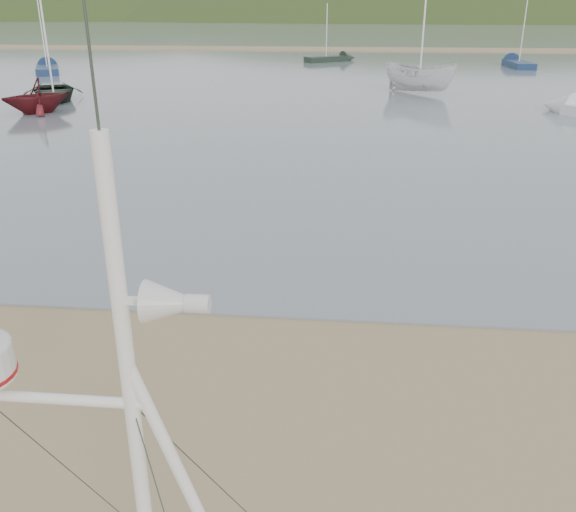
# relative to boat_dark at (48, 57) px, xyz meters

# --- Properties ---
(ground) EXTENTS (560.00, 560.00, 0.00)m
(ground) POSITION_rel_boat_dark_xyz_m (13.79, -28.00, -2.36)
(ground) COLOR #88704E
(ground) RESTS_ON ground
(water) EXTENTS (560.00, 256.00, 0.04)m
(water) POSITION_rel_boat_dark_xyz_m (13.79, 104.00, -2.34)
(water) COLOR slate
(water) RESTS_ON ground
(sandbar) EXTENTS (560.00, 7.00, 0.07)m
(sandbar) POSITION_rel_boat_dark_xyz_m (13.79, 42.00, -2.28)
(sandbar) COLOR #88704E
(sandbar) RESTS_ON water
(hill_ridge) EXTENTS (620.00, 180.00, 80.00)m
(hill_ridge) POSITION_rel_boat_dark_xyz_m (32.31, 207.00, -22.06)
(hill_ridge) COLOR #243616
(hill_ridge) RESTS_ON ground
(far_cottages) EXTENTS (294.40, 6.30, 8.00)m
(far_cottages) POSITION_rel_boat_dark_xyz_m (16.79, 168.00, 1.64)
(far_cottages) COLOR silver
(far_cottages) RESTS_ON ground
(boat_dark) EXTENTS (3.38, 2.39, 4.64)m
(boat_dark) POSITION_rel_boat_dark_xyz_m (0.00, 0.00, 0.00)
(boat_dark) COLOR black
(boat_dark) RESTS_ON water
(boat_red) EXTENTS (3.13, 3.14, 3.19)m
(boat_red) POSITION_rel_boat_dark_xyz_m (1.13, -4.19, -0.72)
(boat_red) COLOR #581418
(boat_red) RESTS_ON water
(boat_white) EXTENTS (2.55, 2.54, 4.77)m
(boat_white) POSITION_rel_boat_dark_xyz_m (20.51, 4.89, 0.07)
(boat_white) COLOR silver
(boat_white) RESTS_ON water
(sailboat_dark_mid) EXTENTS (5.08, 4.29, 5.40)m
(sailboat_dark_mid) POSITION_rel_boat_dark_xyz_m (15.12, 26.28, -2.06)
(sailboat_dark_mid) COLOR black
(sailboat_dark_mid) RESTS_ON ground
(sailboat_blue_near) EXTENTS (4.28, 6.66, 6.58)m
(sailboat_blue_near) POSITION_rel_boat_dark_xyz_m (-7.66, 15.18, -2.06)
(sailboat_blue_near) COLOR #162A4E
(sailboat_blue_near) RESTS_ON ground
(sailboat_blue_far) EXTENTS (1.83, 6.41, 6.33)m
(sailboat_blue_far) POSITION_rel_boat_dark_xyz_m (30.40, 23.44, -2.06)
(sailboat_blue_far) COLOR #162A4E
(sailboat_blue_far) RESTS_ON ground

